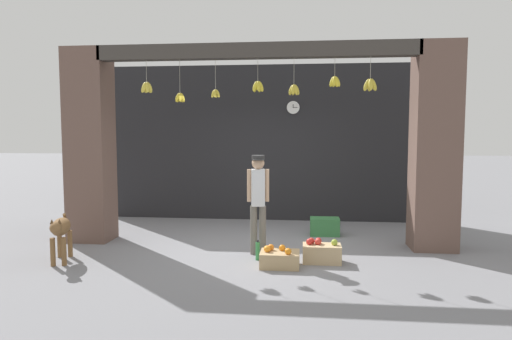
# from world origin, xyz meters

# --- Properties ---
(ground_plane) EXTENTS (60.00, 60.00, 0.00)m
(ground_plane) POSITION_xyz_m (0.00, 0.00, 0.00)
(ground_plane) COLOR gray
(shop_back_wall) EXTENTS (7.10, 0.12, 3.33)m
(shop_back_wall) POSITION_xyz_m (0.00, 2.51, 1.66)
(shop_back_wall) COLOR #232326
(shop_back_wall) RESTS_ON ground_plane
(shop_pillar_left) EXTENTS (0.70, 0.60, 3.33)m
(shop_pillar_left) POSITION_xyz_m (-2.90, 0.30, 1.66)
(shop_pillar_left) COLOR brown
(shop_pillar_left) RESTS_ON ground_plane
(shop_pillar_right) EXTENTS (0.70, 0.60, 3.33)m
(shop_pillar_right) POSITION_xyz_m (2.90, 0.30, 1.66)
(shop_pillar_right) COLOR brown
(shop_pillar_right) RESTS_ON ground_plane
(storefront_awning) EXTENTS (5.20, 0.32, 0.94)m
(storefront_awning) POSITION_xyz_m (0.01, 0.12, 3.16)
(storefront_awning) COLOR #3D3833
(dog) EXTENTS (0.43, 0.88, 0.70)m
(dog) POSITION_xyz_m (-2.73, -1.06, 0.48)
(dog) COLOR brown
(dog) RESTS_ON ground_plane
(shopkeeper) EXTENTS (0.34, 0.27, 1.55)m
(shopkeeper) POSITION_xyz_m (0.10, -0.31, 0.90)
(shopkeeper) COLOR #6B665B
(shopkeeper) RESTS_ON ground_plane
(fruit_crate_oranges) EXTENTS (0.55, 0.41, 0.30)m
(fruit_crate_oranges) POSITION_xyz_m (0.47, -0.95, 0.12)
(fruit_crate_oranges) COLOR tan
(fruit_crate_oranges) RESTS_ON ground_plane
(fruit_crate_apples) EXTENTS (0.56, 0.33, 0.35)m
(fruit_crate_apples) POSITION_xyz_m (1.08, -0.68, 0.15)
(fruit_crate_apples) COLOR tan
(fruit_crate_apples) RESTS_ON ground_plane
(produce_box_green) EXTENTS (0.53, 0.35, 0.32)m
(produce_box_green) POSITION_xyz_m (1.20, 1.11, 0.16)
(produce_box_green) COLOR #387A42
(produce_box_green) RESTS_ON ground_plane
(water_bottle) EXTENTS (0.06, 0.06, 0.30)m
(water_bottle) POSITION_xyz_m (0.13, -0.65, 0.14)
(water_bottle) COLOR #38934C
(water_bottle) RESTS_ON ground_plane
(wall_clock) EXTENTS (0.29, 0.03, 0.29)m
(wall_clock) POSITION_xyz_m (0.57, 2.44, 2.42)
(wall_clock) COLOR black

